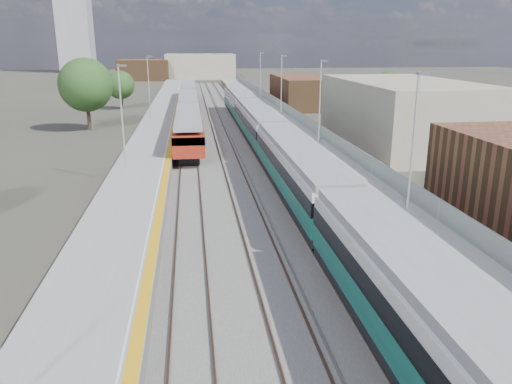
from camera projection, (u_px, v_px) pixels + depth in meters
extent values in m
plane|color=#47443A|center=(240.00, 139.00, 54.02)|extent=(320.00, 320.00, 0.00)
cube|color=#565451|center=(218.00, 135.00, 56.11)|extent=(10.50, 155.00, 0.06)
cube|color=#4C3323|center=(243.00, 130.00, 58.84)|extent=(0.07, 160.00, 0.14)
cube|color=#4C3323|center=(255.00, 130.00, 59.02)|extent=(0.07, 160.00, 0.14)
cube|color=#4C3323|center=(213.00, 131.00, 58.40)|extent=(0.07, 160.00, 0.14)
cube|color=#4C3323|center=(225.00, 131.00, 58.58)|extent=(0.07, 160.00, 0.14)
cube|color=#4C3323|center=(183.00, 131.00, 57.97)|extent=(0.07, 160.00, 0.14)
cube|color=#4C3323|center=(195.00, 131.00, 58.15)|extent=(0.07, 160.00, 0.14)
cube|color=gray|center=(240.00, 130.00, 58.80)|extent=(0.08, 160.00, 0.10)
cube|color=gray|center=(228.00, 131.00, 58.63)|extent=(0.08, 160.00, 0.10)
cube|color=slate|center=(284.00, 130.00, 56.90)|extent=(4.70, 155.00, 1.00)
cube|color=gray|center=(284.00, 125.00, 56.76)|extent=(4.70, 155.00, 0.03)
cube|color=orange|center=(266.00, 125.00, 56.49)|extent=(0.40, 155.00, 0.01)
cube|color=gray|center=(303.00, 120.00, 56.86)|extent=(0.06, 155.00, 1.20)
cylinder|color=#9EA0A3|center=(413.00, 143.00, 26.87)|extent=(0.12, 0.12, 7.50)
cube|color=#4C4C4F|center=(424.00, 74.00, 25.85)|extent=(0.70, 0.18, 0.14)
cylinder|color=#9EA0A3|center=(320.00, 102.00, 45.87)|extent=(0.12, 0.12, 7.50)
cube|color=#4C4C4F|center=(324.00, 61.00, 44.86)|extent=(0.70, 0.18, 0.14)
cylinder|color=#9EA0A3|center=(281.00, 85.00, 64.88)|extent=(0.12, 0.12, 7.50)
cube|color=#4C4C4F|center=(284.00, 56.00, 63.87)|extent=(0.70, 0.18, 0.14)
cylinder|color=#9EA0A3|center=(260.00, 75.00, 83.89)|extent=(0.12, 0.12, 7.50)
cube|color=#4C4C4F|center=(262.00, 53.00, 82.88)|extent=(0.70, 0.18, 0.14)
cube|color=slate|center=(157.00, 132.00, 55.13)|extent=(4.30, 155.00, 1.00)
cube|color=gray|center=(156.00, 128.00, 54.99)|extent=(4.30, 155.00, 0.03)
cube|color=orange|center=(174.00, 127.00, 55.22)|extent=(0.45, 155.00, 0.01)
cube|color=silver|center=(171.00, 127.00, 55.17)|extent=(0.08, 155.00, 0.01)
cylinder|color=#9EA0A3|center=(122.00, 117.00, 36.19)|extent=(0.12, 0.12, 7.50)
cube|color=#4C4C4F|center=(122.00, 66.00, 35.18)|extent=(0.70, 0.18, 0.14)
cylinder|color=#9EA0A3|center=(149.00, 87.00, 60.90)|extent=(0.12, 0.12, 7.50)
cube|color=#4C4C4F|center=(149.00, 57.00, 59.89)|extent=(0.70, 0.18, 0.14)
cube|color=#A7A085|center=(403.00, 113.00, 50.34)|extent=(11.00, 22.00, 6.40)
cube|color=brown|center=(302.00, 92.00, 81.55)|extent=(8.00, 18.00, 4.80)
cube|color=#A7A085|center=(200.00, 66.00, 147.81)|extent=(20.00, 14.00, 7.00)
cube|color=brown|center=(144.00, 70.00, 141.28)|extent=(14.00, 12.00, 5.60)
cube|color=gray|center=(74.00, 14.00, 175.79)|extent=(11.00, 11.00, 40.00)
cube|color=black|center=(442.00, 379.00, 14.00)|extent=(2.66, 19.06, 0.45)
cube|color=#105543|center=(445.00, 355.00, 13.78)|extent=(2.76, 19.06, 1.11)
cube|color=black|center=(448.00, 327.00, 13.53)|extent=(2.81, 19.06, 0.76)
cube|color=silver|center=(451.00, 307.00, 13.36)|extent=(2.76, 19.06, 0.47)
cube|color=gray|center=(452.00, 293.00, 13.24)|extent=(2.44, 19.06, 0.39)
cube|color=black|center=(297.00, 188.00, 32.59)|extent=(2.66, 19.06, 0.45)
cube|color=#105543|center=(297.00, 176.00, 32.37)|extent=(2.76, 19.06, 1.11)
cube|color=black|center=(298.00, 163.00, 32.12)|extent=(2.81, 19.06, 0.76)
cube|color=silver|center=(298.00, 154.00, 31.94)|extent=(2.76, 19.06, 0.47)
cube|color=gray|center=(298.00, 148.00, 31.83)|extent=(2.44, 19.06, 0.39)
cube|color=black|center=(258.00, 136.00, 51.18)|extent=(2.66, 19.06, 0.45)
cube|color=#105543|center=(258.00, 128.00, 50.95)|extent=(2.76, 19.06, 1.11)
cube|color=black|center=(258.00, 119.00, 50.70)|extent=(2.81, 19.06, 0.76)
cube|color=silver|center=(258.00, 113.00, 50.53)|extent=(2.76, 19.06, 0.47)
cube|color=gray|center=(258.00, 109.00, 50.41)|extent=(2.44, 19.06, 0.39)
cube|color=black|center=(239.00, 111.00, 69.76)|extent=(2.66, 19.06, 0.45)
cube|color=#105543|center=(239.00, 105.00, 69.54)|extent=(2.76, 19.06, 1.11)
cube|color=black|center=(239.00, 99.00, 69.29)|extent=(2.81, 19.06, 0.76)
cube|color=silver|center=(239.00, 95.00, 69.11)|extent=(2.76, 19.06, 0.47)
cube|color=gray|center=(239.00, 92.00, 69.00)|extent=(2.44, 19.06, 0.39)
cube|color=black|center=(189.00, 144.00, 48.81)|extent=(1.79, 15.18, 0.62)
cube|color=maroon|center=(189.00, 129.00, 48.38)|extent=(2.63, 17.86, 1.88)
cube|color=black|center=(188.00, 125.00, 48.25)|extent=(2.69, 17.86, 0.66)
cube|color=gray|center=(188.00, 115.00, 47.98)|extent=(2.35, 17.86, 0.38)
cube|color=black|center=(189.00, 118.00, 66.26)|extent=(1.79, 15.18, 0.62)
cube|color=maroon|center=(189.00, 107.00, 65.83)|extent=(2.63, 17.86, 1.88)
cube|color=black|center=(188.00, 103.00, 65.70)|extent=(2.69, 17.86, 0.66)
cube|color=gray|center=(188.00, 96.00, 65.43)|extent=(2.35, 17.86, 0.38)
cube|color=black|center=(189.00, 102.00, 83.70)|extent=(1.79, 15.18, 0.62)
cube|color=maroon|center=(188.00, 93.00, 83.28)|extent=(2.63, 17.86, 1.88)
cube|color=black|center=(188.00, 91.00, 83.15)|extent=(2.69, 17.86, 0.66)
cube|color=gray|center=(188.00, 85.00, 82.88)|extent=(2.35, 17.86, 0.38)
cylinder|color=#382619|center=(89.00, 118.00, 59.06)|extent=(0.44, 0.44, 2.94)
sphere|color=#22441A|center=(86.00, 85.00, 57.97)|extent=(6.20, 6.20, 6.20)
cylinder|color=#382619|center=(122.00, 102.00, 78.43)|extent=(0.44, 0.44, 2.07)
sphere|color=#22441A|center=(120.00, 85.00, 77.66)|extent=(4.37, 4.37, 4.37)
cylinder|color=#382619|center=(387.00, 104.00, 76.10)|extent=(0.44, 0.44, 2.10)
sphere|color=#22441A|center=(388.00, 86.00, 75.32)|extent=(4.42, 4.42, 4.42)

